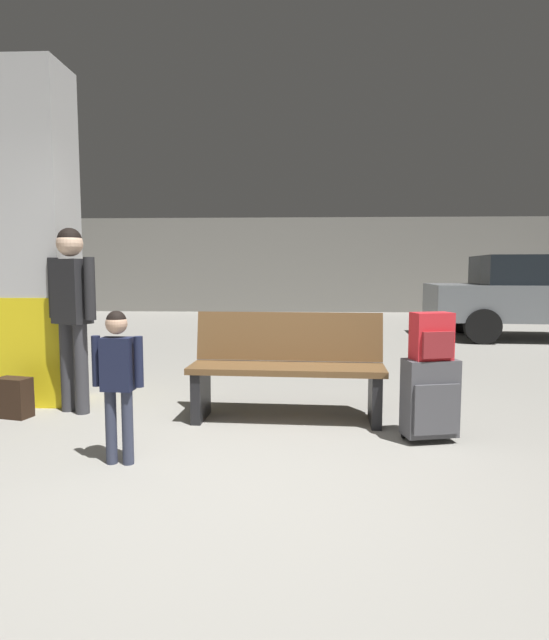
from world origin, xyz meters
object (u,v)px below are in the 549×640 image
Objects in this scene: bench at (287,367)px; suitcase at (430,398)px; backpack_bright at (432,337)px; child at (118,370)px; structural_pillar at (40,239)px; adult at (72,300)px; backpack_dark_floor at (15,398)px; parked_car_side at (544,295)px.

suitcase is at bearing -27.28° from bench.
child is (-2.11, -0.53, -0.16)m from backpack_bright.
backpack_bright is at bearing -17.36° from structural_pillar.
backpack_bright reaches higher than suitcase.
child is at bearing -134.52° from bench.
structural_pillar is 3.12× the size of child.
backpack_bright is at bearing -27.29° from bench.
structural_pillar is 1.91× the size of bench.
adult is (-0.81, 1.20, 0.38)m from child.
adult is at bearing 167.18° from backpack_bright.
backpack_dark_floor is 8.74m from parked_car_side.
bench is at bearing 1.45° from backpack_dark_floor.
backpack_dark_floor is (0.00, -0.57, -1.37)m from structural_pillar.
structural_pillar is 9.11× the size of backpack_dark_floor.
adult is at bearing 22.08° from backpack_dark_floor.
structural_pillar is 2.23m from child.
parked_car_side is (5.60, 6.41, 0.19)m from child.
adult reaches higher than suitcase.
structural_pillar is 3.73m from suitcase.
adult is (-2.92, 0.66, 0.22)m from backpack_bright.
backpack_bright is (1.05, -0.54, 0.33)m from bench.
backpack_bright reaches higher than bench.
child reaches higher than backpack_bright.
suitcase is at bearing -12.82° from adult.
structural_pillar reaches higher than parked_car_side.
structural_pillar reaches higher than suitcase.
bench is 1.19m from suitcase.
suitcase is (3.37, -1.05, -1.22)m from structural_pillar.
structural_pillar reaches higher than backpack_dark_floor.
parked_car_side is at bearing 38.22° from backpack_dark_floor.
backpack_bright is at bearing -120.68° from parked_car_side.
suitcase reaches higher than backpack_dark_floor.
bench is at bearing 45.48° from child.
adult reaches higher than backpack_bright.
adult reaches higher than bench.
child is (1.26, -1.59, -0.93)m from structural_pillar.
backpack_dark_floor is at bearing 171.82° from backpack_bright.
child is at bearing -39.04° from backpack_dark_floor.
structural_pillar reaches higher than child.
parked_car_side is (4.54, 5.34, 0.36)m from bench.
adult is at bearing -40.80° from structural_pillar.
child is (-2.11, -0.53, 0.29)m from suitcase.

